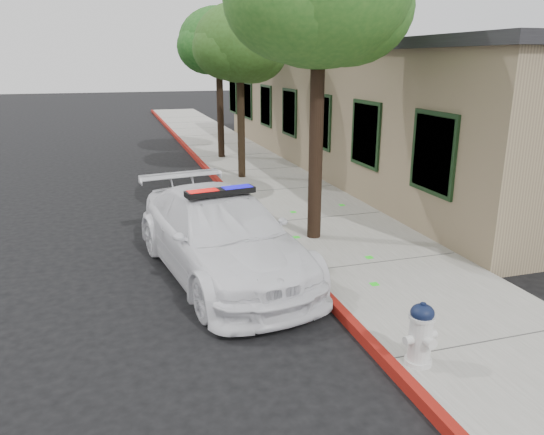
{
  "coord_description": "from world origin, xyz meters",
  "views": [
    {
      "loc": [
        -3.06,
        -8.09,
        3.77
      ],
      "look_at": [
        -0.19,
        1.22,
        0.82
      ],
      "focal_mm": 34.46,
      "sensor_mm": 36.0,
      "label": 1
    }
  ],
  "objects_px": {
    "fire_hydrant": "(421,334)",
    "street_tree_mid": "(240,47)",
    "police_car": "(222,235)",
    "clapboard_building": "(390,107)",
    "street_tree_far": "(219,45)"
  },
  "relations": [
    {
      "from": "fire_hydrant",
      "to": "street_tree_mid",
      "type": "relative_size",
      "value": 0.15
    },
    {
      "from": "fire_hydrant",
      "to": "street_tree_mid",
      "type": "distance_m",
      "value": 11.79
    },
    {
      "from": "police_car",
      "to": "fire_hydrant",
      "type": "height_order",
      "value": "police_car"
    },
    {
      "from": "fire_hydrant",
      "to": "street_tree_mid",
      "type": "height_order",
      "value": "street_tree_mid"
    },
    {
      "from": "clapboard_building",
      "to": "fire_hydrant",
      "type": "bearing_deg",
      "value": -117.46
    },
    {
      "from": "street_tree_mid",
      "to": "fire_hydrant",
      "type": "bearing_deg",
      "value": -92.75
    },
    {
      "from": "clapboard_building",
      "to": "police_car",
      "type": "bearing_deg",
      "value": -133.82
    },
    {
      "from": "police_car",
      "to": "street_tree_far",
      "type": "xyz_separation_m",
      "value": [
        2.33,
        11.08,
        3.55
      ]
    },
    {
      "from": "police_car",
      "to": "clapboard_building",
      "type": "bearing_deg",
      "value": 36.97
    },
    {
      "from": "clapboard_building",
      "to": "street_tree_far",
      "type": "height_order",
      "value": "street_tree_far"
    },
    {
      "from": "street_tree_far",
      "to": "street_tree_mid",
      "type": "bearing_deg",
      "value": -91.92
    },
    {
      "from": "street_tree_mid",
      "to": "street_tree_far",
      "type": "height_order",
      "value": "street_tree_far"
    },
    {
      "from": "police_car",
      "to": "street_tree_mid",
      "type": "relative_size",
      "value": 1.02
    },
    {
      "from": "clapboard_building",
      "to": "fire_hydrant",
      "type": "height_order",
      "value": "clapboard_building"
    },
    {
      "from": "street_tree_far",
      "to": "fire_hydrant",
      "type": "bearing_deg",
      "value": -92.54
    }
  ]
}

